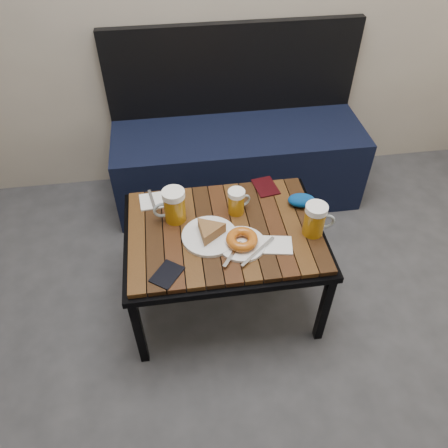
{
  "coord_description": "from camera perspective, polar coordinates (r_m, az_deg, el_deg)",
  "views": [
    {
      "loc": [
        -0.41,
        -0.31,
        1.76
      ],
      "look_at": [
        -0.23,
        0.97,
        0.5
      ],
      "focal_mm": 35.0,
      "sensor_mm": 36.0,
      "label": 1
    }
  ],
  "objects": [
    {
      "name": "bench",
      "position": [
        2.58,
        1.76,
        8.95
      ],
      "size": [
        1.4,
        0.5,
        0.95
      ],
      "color": "black",
      "rests_on": "ground"
    },
    {
      "name": "cafe_table",
      "position": [
        1.86,
        -0.0,
        -1.59
      ],
      "size": [
        0.84,
        0.62,
        0.47
      ],
      "color": "black",
      "rests_on": "ground"
    },
    {
      "name": "beer_mug_left",
      "position": [
        1.83,
        -6.58,
        2.39
      ],
      "size": [
        0.14,
        0.1,
        0.15
      ],
      "rotation": [
        0.0,
        0.0,
        3.24
      ],
      "color": "#A26A0D",
      "rests_on": "cafe_table"
    },
    {
      "name": "beer_mug_centre",
      "position": [
        1.87,
        1.68,
        2.96
      ],
      "size": [
        0.11,
        0.09,
        0.12
      ],
      "rotation": [
        0.0,
        0.0,
        0.39
      ],
      "color": "#A26A0D",
      "rests_on": "cafe_table"
    },
    {
      "name": "beer_mug_right",
      "position": [
        1.8,
        11.83,
        0.58
      ],
      "size": [
        0.13,
        0.09,
        0.15
      ],
      "rotation": [
        0.0,
        0.0,
        -0.08
      ],
      "color": "#A26A0D",
      "rests_on": "cafe_table"
    },
    {
      "name": "plate_pie",
      "position": [
        1.78,
        -1.91,
        -1.19
      ],
      "size": [
        0.23,
        0.23,
        0.06
      ],
      "color": "white",
      "rests_on": "cafe_table"
    },
    {
      "name": "plate_bagel",
      "position": [
        1.75,
        2.35,
        -2.29
      ],
      "size": [
        0.23,
        0.22,
        0.05
      ],
      "color": "white",
      "rests_on": "cafe_table"
    },
    {
      "name": "napkin_left",
      "position": [
        1.98,
        -9.35,
        2.98
      ],
      "size": [
        0.12,
        0.15,
        0.01
      ],
      "rotation": [
        0.0,
        0.0,
        0.08
      ],
      "color": "white",
      "rests_on": "cafe_table"
    },
    {
      "name": "napkin_right",
      "position": [
        1.77,
        7.01,
        -2.76
      ],
      "size": [
        0.13,
        0.12,
        0.01
      ],
      "rotation": [
        0.0,
        0.0,
        -0.18
      ],
      "color": "white",
      "rests_on": "cafe_table"
    },
    {
      "name": "passport_navy",
      "position": [
        1.67,
        -7.44,
        -6.54
      ],
      "size": [
        0.14,
        0.15,
        0.01
      ],
      "primitive_type": "cube",
      "rotation": [
        0.0,
        0.0,
        -0.64
      ],
      "color": "black",
      "rests_on": "cafe_table"
    },
    {
      "name": "passport_burgundy",
      "position": [
        2.04,
        5.44,
        4.86
      ],
      "size": [
        0.12,
        0.15,
        0.01
      ],
      "primitive_type": "cube",
      "rotation": [
        0.0,
        0.0,
        0.16
      ],
      "color": "black",
      "rests_on": "cafe_table"
    },
    {
      "name": "knit_pouch",
      "position": [
        1.95,
        10.1,
        3.06
      ],
      "size": [
        0.13,
        0.1,
        0.05
      ],
      "primitive_type": "ellipsoid",
      "rotation": [
        0.0,
        0.0,
        -0.2
      ],
      "color": "#05178A",
      "rests_on": "cafe_table"
    }
  ]
}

